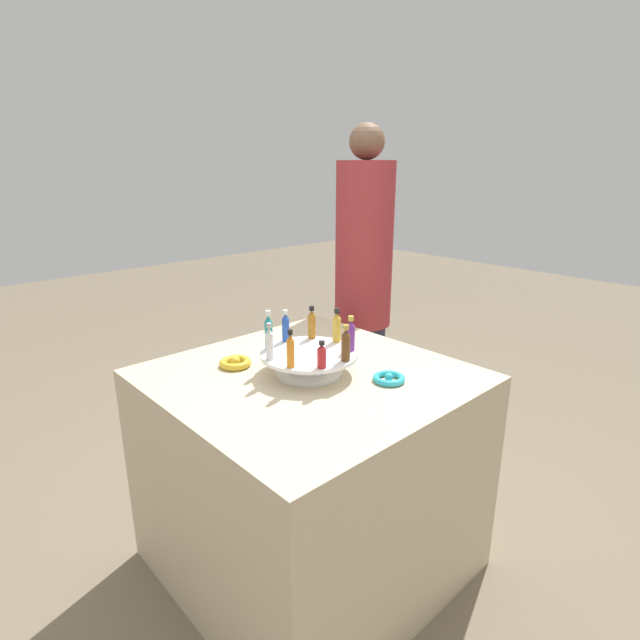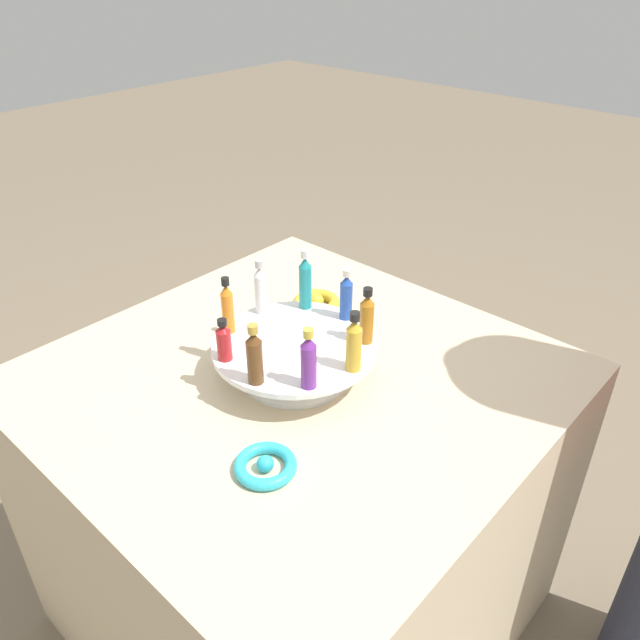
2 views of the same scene
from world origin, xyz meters
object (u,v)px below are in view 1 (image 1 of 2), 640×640
Objects in this scene: bottle_brown at (346,344)px; bottle_purple at (351,335)px; display_stand at (309,360)px; bottle_gold at (337,327)px; ribbon_bow_gold at (235,362)px; bottle_blue at (286,327)px; ribbon_bow_teal at (389,378)px; bottle_red at (322,356)px; bottle_orange at (290,350)px; bottle_teal at (269,331)px; bottle_amber at (312,324)px; person_figure at (363,296)px; bottle_clear at (270,343)px.

bottle_purple is at bearing 124.56° from bottle_brown.
display_stand is 0.17m from bottle_gold.
bottle_blue is at bearing 62.26° from ribbon_bow_gold.
bottle_brown is at bearing -128.17° from ribbon_bow_teal.
bottle_gold is (-0.14, 0.20, 0.02)m from bottle_red.
display_stand is at bearing 33.43° from ribbon_bow_gold.
bottle_orange is at bearing -121.09° from ribbon_bow_teal.
bottle_teal reaches higher than bottle_blue.
bottle_blue reaches higher than display_stand.
bottle_blue is at bearing -115.44° from bottle_amber.
ribbon_bow_gold is (-0.09, -0.16, -0.12)m from bottle_blue.
bottle_orange is at bearing -115.44° from bottle_brown.
ribbon_bow_teal is 0.07× the size of person_figure.
ribbon_bow_gold is at bearing -139.37° from bottle_purple.
bottle_orange is at bearing -15.44° from bottle_teal.
bottle_orange is at bearing -95.44° from bottle_purple.
bottle_blue is 0.41m from ribbon_bow_teal.
display_stand is 2.42× the size of bottle_teal.
bottle_clear is at bearing -115.44° from bottle_purple.
bottle_blue is at bearing -159.67° from ribbon_bow_teal.
bottle_teal reaches higher than ribbon_bow_gold.
bottle_blue is 0.22m from ribbon_bow_gold.
bottle_teal is (-0.24, -0.02, 0.02)m from bottle_red.
bottle_purple is (-0.05, 0.18, 0.02)m from bottle_red.
bottle_red is 0.18m from bottle_clear.
bottle_blue is (-0.14, 0.01, 0.08)m from display_stand.
bottle_teal reaches higher than bottle_amber.
person_figure is (-0.58, 0.72, -0.08)m from bottle_brown.
bottle_red is at bearing -95.44° from bottle_brown.
bottle_purple is at bearing 64.56° from bottle_clear.
bottle_blue is at bearing 174.56° from display_stand.
bottle_amber is 1.12× the size of ribbon_bow_teal.
bottle_clear reaches higher than ribbon_bow_gold.
bottle_clear is at bearing -155.44° from bottle_red.
bottle_teal is at bearing -115.44° from bottle_gold.
ribbon_bow_teal is at bearing 17.46° from person_figure.
display_stand is 0.17m from bottle_brown.
display_stand is 0.20× the size of person_figure.
bottle_brown and bottle_purple have the same top height.
bottle_gold is 0.28m from bottle_clear.
bottle_gold is 1.00× the size of bottle_clear.
bottle_amber is 0.31m from ribbon_bow_gold.
bottle_blue is 0.18m from bottle_clear.
bottle_teal reaches higher than ribbon_bow_teal.
person_figure reaches higher than display_stand.
person_figure is (-0.41, 0.89, -0.08)m from bottle_clear.
bottle_red is 0.71× the size of bottle_orange.
bottle_purple reaches higher than display_stand.
bottle_gold is 0.76m from person_figure.
bottle_teal is 1.11× the size of bottle_clear.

